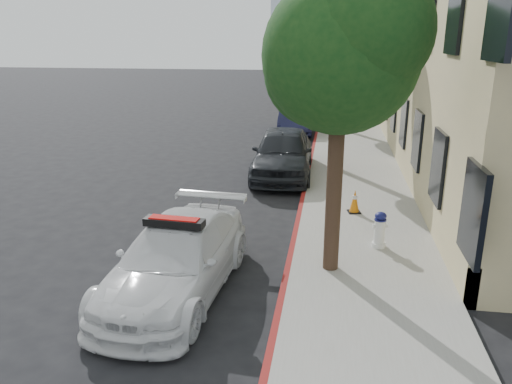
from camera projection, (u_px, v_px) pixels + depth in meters
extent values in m
plane|color=black|center=(213.00, 229.00, 12.31)|extent=(120.00, 120.00, 0.00)
cube|color=gray|center=(351.00, 146.00, 21.18)|extent=(3.20, 50.00, 0.15)
cube|color=maroon|center=(314.00, 145.00, 21.41)|extent=(0.12, 50.00, 0.15)
cube|color=#C9B680|center=(474.00, 26.00, 23.60)|extent=(8.00, 36.00, 10.00)
cylinder|color=black|center=(334.00, 189.00, 9.46)|extent=(0.30, 0.30, 3.30)
sphere|color=#113813|center=(341.00, 55.00, 8.72)|extent=(2.80, 2.80, 2.80)
sphere|color=#113813|center=(366.00, 31.00, 8.26)|extent=(2.24, 2.24, 2.24)
sphere|color=#113813|center=(320.00, 71.00, 9.15)|extent=(2.10, 2.10, 2.10)
cylinder|color=black|center=(335.00, 122.00, 17.02)|extent=(0.30, 0.30, 3.19)
sphere|color=#113813|center=(339.00, 49.00, 16.30)|extent=(2.60, 2.60, 2.60)
sphere|color=#113813|center=(352.00, 37.00, 15.84)|extent=(2.08, 2.08, 2.08)
sphere|color=#113813|center=(328.00, 58.00, 16.72)|extent=(1.95, 1.95, 1.95)
cylinder|color=black|center=(336.00, 93.00, 24.52)|extent=(0.30, 0.30, 3.41)
sphere|color=#113813|center=(339.00, 40.00, 23.77)|extent=(3.00, 3.00, 3.00)
sphere|color=#113813|center=(348.00, 31.00, 23.31)|extent=(2.40, 2.40, 2.40)
sphere|color=#113813|center=(331.00, 47.00, 24.20)|extent=(2.25, 2.25, 2.25)
imported|color=white|center=(176.00, 259.00, 9.12)|extent=(2.18, 4.69, 1.32)
cube|color=black|center=(174.00, 222.00, 8.91)|extent=(1.12, 0.36, 0.14)
cube|color=#A50A07|center=(174.00, 219.00, 8.89)|extent=(0.91, 0.28, 0.06)
imported|color=black|center=(283.00, 153.00, 16.74)|extent=(2.11, 4.88, 1.64)
imported|color=#151735|center=(296.00, 117.00, 24.50)|extent=(1.84, 4.63, 1.50)
cylinder|color=white|center=(378.00, 244.00, 10.93)|extent=(0.31, 0.31, 0.10)
cylinder|color=white|center=(380.00, 231.00, 10.83)|extent=(0.23, 0.23, 0.53)
ellipsoid|color=#131757|center=(381.00, 216.00, 10.73)|extent=(0.25, 0.25, 0.18)
cylinder|color=white|center=(380.00, 226.00, 10.80)|extent=(0.34, 0.18, 0.10)
cylinder|color=white|center=(380.00, 226.00, 10.80)|extent=(0.14, 0.19, 0.10)
cube|color=black|center=(354.00, 212.00, 13.06)|extent=(0.38, 0.38, 0.03)
cone|color=orange|center=(355.00, 201.00, 12.97)|extent=(0.25, 0.25, 0.59)
cylinder|color=white|center=(355.00, 197.00, 12.94)|extent=(0.13, 0.13, 0.09)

